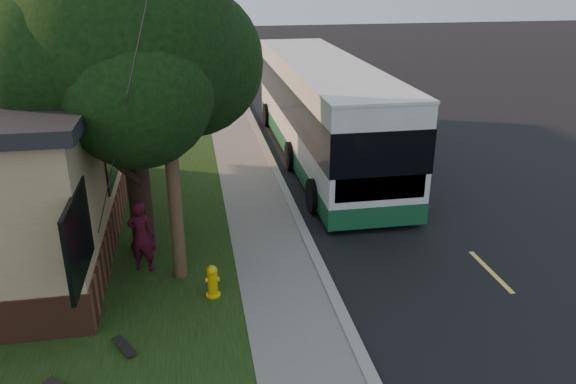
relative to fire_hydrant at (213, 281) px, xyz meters
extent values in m
plane|color=black|center=(2.60, 0.00, -0.43)|extent=(120.00, 120.00, 0.00)
cube|color=black|center=(6.60, 10.00, -0.43)|extent=(8.00, 80.00, 0.01)
cube|color=gray|center=(2.60, 10.00, -0.37)|extent=(0.25, 80.00, 0.12)
cube|color=slate|center=(1.60, 10.00, -0.39)|extent=(2.00, 80.00, 0.08)
cube|color=black|center=(-1.90, 10.00, -0.40)|extent=(5.00, 80.00, 0.07)
cylinder|color=#E6B50C|center=(0.00, 0.00, -0.09)|extent=(0.22, 0.22, 0.55)
sphere|color=#E6B50C|center=(0.00, 0.00, 0.26)|extent=(0.24, 0.24, 0.24)
cylinder|color=#E6B50C|center=(0.00, 0.00, 0.04)|extent=(0.30, 0.10, 0.10)
cylinder|color=#E6B50C|center=(0.00, 0.00, 0.04)|extent=(0.10, 0.18, 0.10)
cylinder|color=#E6B50C|center=(0.00, 0.00, -0.34)|extent=(0.32, 0.32, 0.04)
cylinder|color=#473321|center=(-0.70, 1.00, 4.14)|extent=(0.30, 0.30, 9.00)
cylinder|color=#2D2D30|center=(-1.60, -0.10, 3.37)|extent=(2.52, 3.21, 7.60)
cylinder|color=black|center=(-1.60, 2.50, 1.64)|extent=(0.56, 0.56, 4.00)
sphere|color=black|center=(-1.60, 2.50, 4.84)|extent=(5.20, 5.20, 5.20)
sphere|color=black|center=(-0.20, 3.10, 4.24)|extent=(3.60, 3.60, 3.60)
sphere|color=black|center=(-2.80, 2.10, 4.54)|extent=(3.80, 3.80, 3.80)
sphere|color=black|center=(-1.30, 1.20, 3.94)|extent=(3.20, 3.20, 3.20)
sphere|color=black|center=(-2.20, 3.90, 5.24)|extent=(3.40, 3.40, 3.40)
cylinder|color=black|center=(-0.90, 18.00, 1.29)|extent=(0.24, 0.24, 3.30)
cylinder|color=black|center=(-0.90, 18.00, 2.94)|extent=(1.38, 0.57, 2.01)
cylinder|color=black|center=(-0.90, 18.00, 2.94)|extent=(0.74, 1.21, 1.58)
cylinder|color=black|center=(-0.90, 18.00, 2.94)|extent=(0.65, 1.05, 1.95)
cylinder|color=black|center=(-0.90, 18.00, 2.94)|extent=(1.28, 0.53, 1.33)
cylinder|color=black|center=(-0.90, 18.00, 2.94)|extent=(0.75, 1.21, 1.70)
cylinder|color=black|center=(-0.40, 30.00, 1.15)|extent=(0.24, 0.24, 3.03)
cylinder|color=black|center=(-0.40, 30.00, 2.66)|extent=(1.38, 0.57, 2.01)
cylinder|color=black|center=(-0.40, 30.00, 2.66)|extent=(0.74, 1.21, 1.58)
cylinder|color=black|center=(-0.40, 30.00, 2.66)|extent=(0.65, 1.05, 1.95)
cylinder|color=black|center=(-0.40, 30.00, 2.66)|extent=(1.28, 0.53, 1.33)
cylinder|color=black|center=(-0.40, 30.00, 2.66)|extent=(0.75, 1.21, 1.70)
cylinder|color=#2D2D30|center=(3.10, 34.00, 2.32)|extent=(0.16, 0.16, 5.50)
cube|color=silver|center=(4.59, 9.10, 1.63)|extent=(2.79, 13.37, 3.01)
cube|color=#17512E|center=(4.59, 9.10, 0.07)|extent=(2.81, 13.39, 0.61)
cube|color=black|center=(4.59, 9.10, 1.85)|extent=(2.83, 13.41, 1.23)
cube|color=black|center=(4.59, 2.44, 1.46)|extent=(2.49, 0.06, 1.78)
cube|color=yellow|center=(4.59, 2.45, 2.97)|extent=(1.78, 0.06, 0.39)
cube|color=#FFF2CC|center=(3.75, 2.43, 0.18)|extent=(0.28, 0.04, 0.17)
cube|color=#FFF2CC|center=(5.42, 2.43, 0.18)|extent=(0.28, 0.04, 0.17)
cube|color=silver|center=(4.59, 9.10, 3.15)|extent=(2.84, 13.42, 0.08)
cylinder|color=black|center=(3.19, 4.20, 0.08)|extent=(0.31, 1.02, 1.02)
cylinder|color=black|center=(5.98, 4.20, 0.08)|extent=(0.31, 1.02, 1.02)
cylinder|color=black|center=(3.19, 7.98, 0.08)|extent=(0.31, 1.02, 1.02)
cylinder|color=black|center=(5.98, 7.98, 0.08)|extent=(0.31, 1.02, 1.02)
cylinder|color=black|center=(3.19, 14.00, 0.08)|extent=(0.31, 1.02, 1.02)
cylinder|color=black|center=(5.98, 14.00, 0.08)|extent=(0.31, 1.02, 1.02)
imported|color=#440D1D|center=(-1.54, 1.44, 0.52)|extent=(0.74, 0.60, 1.77)
cube|color=black|center=(-1.76, -1.57, -0.30)|extent=(0.52, 0.74, 0.02)
cylinder|color=silver|center=(-1.64, -1.80, -0.34)|extent=(0.17, 0.12, 0.05)
cylinder|color=silver|center=(-1.89, -1.34, -0.34)|extent=(0.17, 0.12, 0.05)
cylinder|color=silver|center=(-2.90, -2.38, -0.34)|extent=(0.17, 0.18, 0.05)
cube|color=black|center=(-5.31, 3.83, 0.28)|extent=(1.65, 1.33, 1.35)
imported|color=black|center=(6.52, 26.18, 0.43)|extent=(2.09, 5.06, 1.72)
camera|label=1|loc=(-0.23, -10.71, 6.37)|focal=35.00mm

